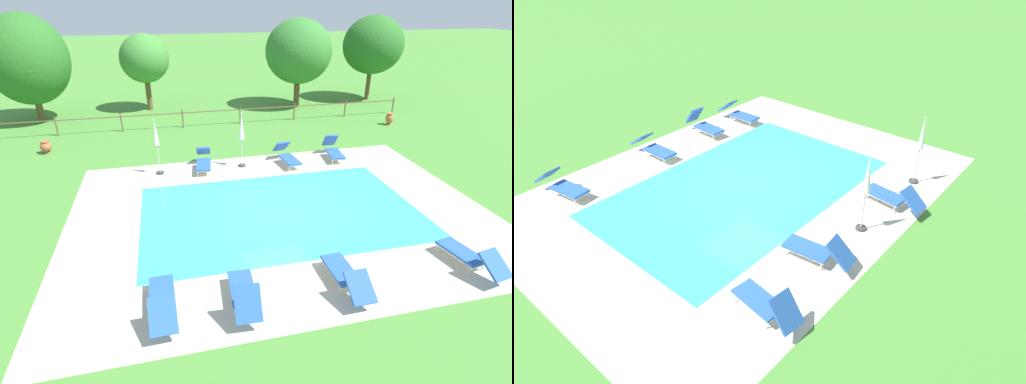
# 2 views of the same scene
# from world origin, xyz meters

# --- Properties ---
(ground_plane) EXTENTS (160.00, 160.00, 0.00)m
(ground_plane) POSITION_xyz_m (0.00, 0.00, 0.00)
(ground_plane) COLOR #478433
(pool_deck_paving) EXTENTS (14.24, 10.64, 0.01)m
(pool_deck_paving) POSITION_xyz_m (0.00, 0.00, 0.00)
(pool_deck_paving) COLOR beige
(pool_deck_paving) RESTS_ON ground
(swimming_pool_water) EXTENTS (9.45, 5.85, 0.01)m
(swimming_pool_water) POSITION_xyz_m (0.00, 0.00, 0.01)
(swimming_pool_water) COLOR #38C6D1
(swimming_pool_water) RESTS_ON ground
(pool_coping_rim) EXTENTS (9.93, 6.33, 0.01)m
(pool_coping_rim) POSITION_xyz_m (0.00, 0.00, 0.01)
(pool_coping_rim) COLOR beige
(pool_coping_rim) RESTS_ON ground
(sun_lounger_north_near_steps) EXTENTS (0.83, 2.04, 0.86)m
(sun_lounger_north_near_steps) POSITION_xyz_m (-2.16, 4.39, 0.37)
(sun_lounger_north_near_steps) COLOR #2856A8
(sun_lounger_north_near_steps) RESTS_ON ground
(sun_lounger_north_mid) EXTENTS (0.70, 1.88, 0.99)m
(sun_lounger_north_mid) POSITION_xyz_m (-2.16, -4.19, 0.40)
(sun_lounger_north_mid) COLOR #2856A8
(sun_lounger_north_mid) RESTS_ON ground
(sun_lounger_north_far) EXTENTS (0.81, 1.99, 0.91)m
(sun_lounger_north_far) POSITION_xyz_m (1.52, 4.10, 0.38)
(sun_lounger_north_far) COLOR #2856A8
(sun_lounger_north_far) RESTS_ON ground
(sun_lounger_north_end) EXTENTS (0.92, 2.08, 0.83)m
(sun_lounger_north_end) POSITION_xyz_m (4.14, -4.14, 0.37)
(sun_lounger_north_end) COLOR #2856A8
(sun_lounger_north_end) RESTS_ON ground
(sun_lounger_south_near_corner) EXTENTS (0.83, 1.93, 0.98)m
(sun_lounger_south_near_corner) POSITION_xyz_m (3.83, 4.31, 0.39)
(sun_lounger_south_near_corner) COLOR #2856A8
(sun_lounger_south_near_corner) RESTS_ON ground
(sun_lounger_south_mid) EXTENTS (0.64, 2.04, 0.80)m
(sun_lounger_south_mid) POSITION_xyz_m (0.50, -4.10, 0.37)
(sun_lounger_south_mid) COLOR #2856A8
(sun_lounger_south_mid) RESTS_ON ground
(sun_lounger_south_far) EXTENTS (0.66, 2.01, 0.84)m
(sun_lounger_south_far) POSITION_xyz_m (-4.04, -3.99, 0.37)
(sun_lounger_south_far) COLOR #2856A8
(sun_lounger_south_far) RESTS_ON ground
(patio_umbrella_closed_row_west) EXTENTS (0.32, 0.32, 2.39)m
(patio_umbrella_closed_row_west) POSITION_xyz_m (-4.03, 4.28, 1.49)
(patio_umbrella_closed_row_west) COLOR #383838
(patio_umbrella_closed_row_west) RESTS_ON ground
(patio_umbrella_closed_row_mid_west) EXTENTS (0.32, 0.32, 2.42)m
(patio_umbrella_closed_row_mid_west) POSITION_xyz_m (-0.49, 4.27, 1.60)
(patio_umbrella_closed_row_mid_west) COLOR #383838
(patio_umbrella_closed_row_mid_west) RESTS_ON ground
(terracotta_urn_near_fence) EXTENTS (0.51, 0.51, 0.62)m
(terracotta_urn_near_fence) POSITION_xyz_m (-9.28, 8.00, 0.34)
(terracotta_urn_near_fence) COLOR #A85B38
(terracotta_urn_near_fence) RESTS_ON ground
(terracotta_urn_by_tree) EXTENTS (0.46, 0.46, 0.70)m
(terracotta_urn_by_tree) POSITION_xyz_m (9.18, 8.48, 0.38)
(terracotta_urn_by_tree) COLOR #B7663D
(terracotta_urn_by_tree) RESTS_ON ground
(perimeter_fence) EXTENTS (23.48, 0.08, 1.05)m
(perimeter_fence) POSITION_xyz_m (-0.98, 10.71, 0.69)
(perimeter_fence) COLOR brown
(perimeter_fence) RESTS_ON ground
(tree_far_west) EXTENTS (4.33, 4.33, 5.63)m
(tree_far_west) POSITION_xyz_m (5.25, 13.89, 3.58)
(tree_far_west) COLOR brown
(tree_far_west) RESTS_ON ground
(tree_west_mid) EXTENTS (3.09, 3.09, 4.77)m
(tree_west_mid) POSITION_xyz_m (-4.53, 15.30, 3.25)
(tree_west_mid) COLOR brown
(tree_west_mid) RESTS_ON ground
(tree_centre) EXTENTS (4.15, 4.15, 5.72)m
(tree_centre) POSITION_xyz_m (11.00, 14.70, 3.77)
(tree_centre) COLOR brown
(tree_centre) RESTS_ON ground
(tree_east_mid) EXTENTS (4.54, 4.54, 6.05)m
(tree_east_mid) POSITION_xyz_m (-10.89, 13.96, 3.55)
(tree_east_mid) COLOR brown
(tree_east_mid) RESTS_ON ground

